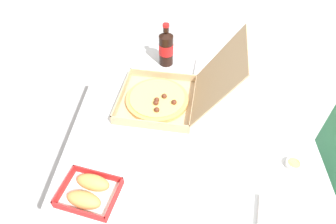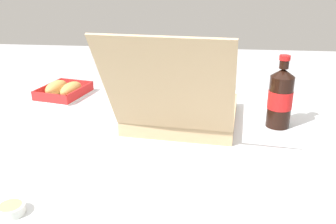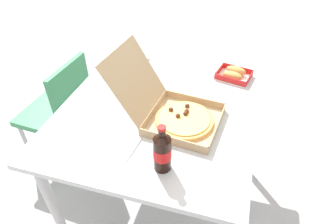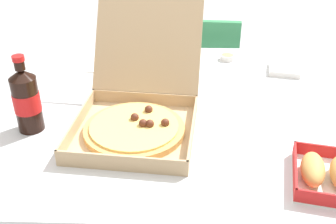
# 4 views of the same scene
# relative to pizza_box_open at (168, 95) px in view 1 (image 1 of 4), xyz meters

# --- Properties ---
(ground_plane) EXTENTS (10.00, 10.00, 0.00)m
(ground_plane) POSITION_rel_pizza_box_open_xyz_m (0.09, 0.11, -0.80)
(ground_plane) COLOR #B2B2B7
(dining_table) EXTENTS (1.12, 0.98, 0.75)m
(dining_table) POSITION_rel_pizza_box_open_xyz_m (0.09, 0.11, -0.13)
(dining_table) COLOR silver
(dining_table) RESTS_ON ground_plane
(pizza_box_open) EXTENTS (0.38, 0.54, 0.33)m
(pizza_box_open) POSITION_rel_pizza_box_open_xyz_m (0.00, 0.00, 0.00)
(pizza_box_open) COLOR tan
(pizza_box_open) RESTS_ON dining_table
(bread_side_box) EXTENTS (0.19, 0.22, 0.06)m
(bread_side_box) POSITION_rel_pizza_box_open_xyz_m (0.47, -0.23, -0.02)
(bread_side_box) COLOR white
(bread_side_box) RESTS_ON dining_table
(cola_bottle) EXTENTS (0.07, 0.07, 0.22)m
(cola_bottle) POSITION_rel_pizza_box_open_xyz_m (-0.30, -0.03, 0.05)
(cola_bottle) COLOR black
(cola_bottle) RESTS_ON dining_table
(paper_menu) EXTENTS (0.23, 0.18, 0.00)m
(paper_menu) POSITION_rel_pizza_box_open_xyz_m (-0.12, 0.41, -0.05)
(paper_menu) COLOR white
(paper_menu) RESTS_ON dining_table
(napkin_pile) EXTENTS (0.13, 0.13, 0.02)m
(napkin_pile) POSITION_rel_pizza_box_open_xyz_m (0.50, 0.38, -0.04)
(napkin_pile) COLOR white
(napkin_pile) RESTS_ON dining_table
(dipping_sauce_cup) EXTENTS (0.06, 0.06, 0.02)m
(dipping_sauce_cup) POSITION_rel_pizza_box_open_xyz_m (0.30, 0.48, -0.04)
(dipping_sauce_cup) COLOR white
(dipping_sauce_cup) RESTS_ON dining_table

